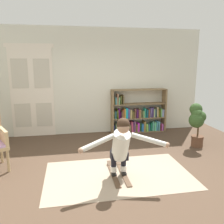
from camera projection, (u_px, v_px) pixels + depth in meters
ground_plane at (114, 172)px, 4.33m from camera, size 7.20×7.20×0.00m
back_wall at (96, 82)px, 6.53m from camera, size 6.00×0.10×2.90m
double_door at (32, 91)px, 6.21m from camera, size 1.22×0.05×2.45m
rug at (118, 175)px, 4.20m from camera, size 2.58×1.53×0.01m
bookshelf at (138, 116)px, 6.74m from camera, size 1.58×0.30×1.24m
potted_plant at (197, 120)px, 5.46m from camera, size 0.43×0.45×1.05m
skis_pair at (118, 173)px, 4.23m from camera, size 0.28×0.95×0.07m
person_skier at (121, 144)px, 3.88m from camera, size 1.44×0.62×1.05m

